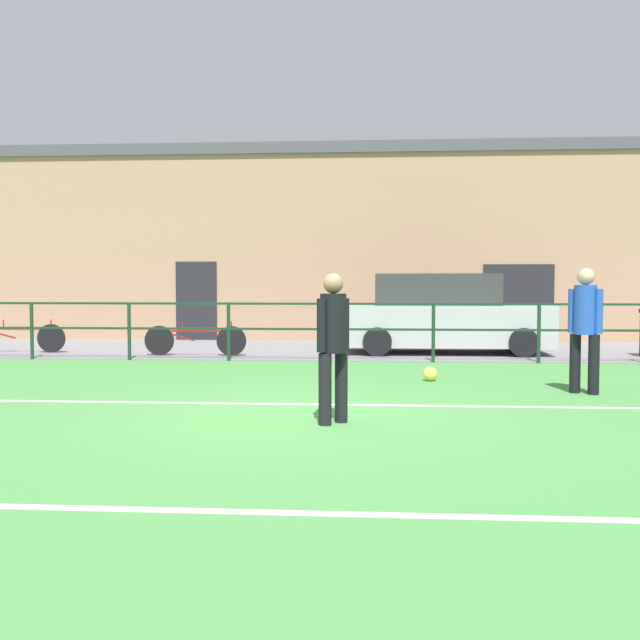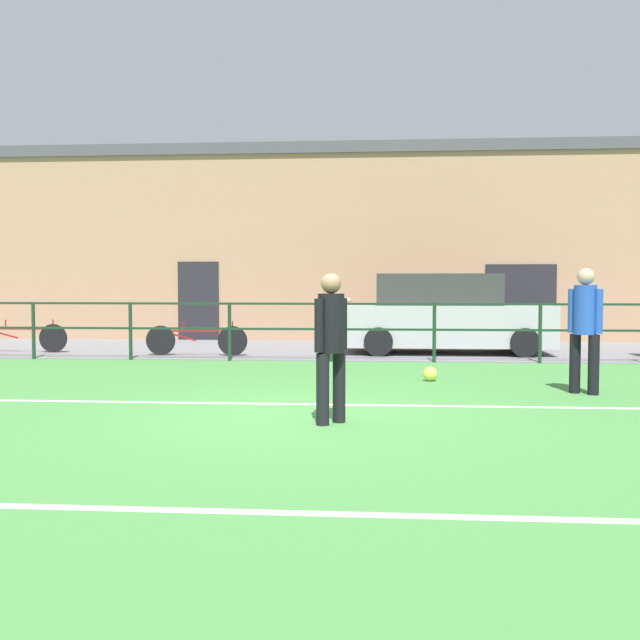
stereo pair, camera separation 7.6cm
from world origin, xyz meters
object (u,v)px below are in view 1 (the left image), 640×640
at_px(player_striker, 585,323).
at_px(parked_car_red, 443,316).
at_px(bicycle_parked_1, 195,340).
at_px(bicycle_parked_0, 16,337).
at_px(soccer_ball_match, 430,374).
at_px(spectator_child, 346,318).
at_px(player_goalkeeper, 333,339).

xyz_separation_m(player_striker, parked_car_red, (-1.40, 5.68, -0.16)).
bearing_deg(bicycle_parked_1, bicycle_parked_0, 174.24).
xyz_separation_m(player_striker, soccer_ball_match, (-2.02, 1.18, -0.88)).
bearing_deg(player_striker, bicycle_parked_0, -170.65).
bearing_deg(soccer_ball_match, bicycle_parked_1, 142.55).
xyz_separation_m(bicycle_parked_0, bicycle_parked_1, (4.07, -0.41, -0.00)).
bearing_deg(spectator_child, parked_car_red, 140.80).
bearing_deg(bicycle_parked_0, player_goalkeeper, -45.74).
height_order(parked_car_red, bicycle_parked_1, parked_car_red).
xyz_separation_m(soccer_ball_match, bicycle_parked_0, (-8.67, 3.93, 0.23)).
relative_size(player_striker, bicycle_parked_0, 0.79).
xyz_separation_m(spectator_child, parked_car_red, (2.17, -2.01, 0.15)).
height_order(soccer_ball_match, bicycle_parked_1, bicycle_parked_1).
distance_m(soccer_ball_match, spectator_child, 6.72).
bearing_deg(player_striker, soccer_ball_match, -175.26).
bearing_deg(parked_car_red, player_goalkeeper, -103.50).
xyz_separation_m(spectator_child, bicycle_parked_0, (-7.12, -2.58, -0.33)).
distance_m(player_goalkeeper, parked_car_red, 8.34).
relative_size(player_striker, bicycle_parked_1, 0.81).
xyz_separation_m(parked_car_red, bicycle_parked_0, (-9.29, -0.57, -0.48)).
relative_size(player_striker, parked_car_red, 0.40).
bearing_deg(soccer_ball_match, player_goalkeeper, -110.22).
relative_size(player_striker, spectator_child, 1.50).
bearing_deg(spectator_child, soccer_ball_match, 106.95).
distance_m(player_goalkeeper, bicycle_parked_0, 10.54).
relative_size(parked_car_red, bicycle_parked_0, 1.98).
distance_m(player_striker, soccer_ball_match, 2.50).
height_order(parked_car_red, bicycle_parked_0, parked_car_red).
distance_m(spectator_child, bicycle_parked_1, 4.29).
distance_m(player_striker, bicycle_parked_0, 11.87).
bearing_deg(soccer_ball_match, bicycle_parked_0, 155.59).
relative_size(soccer_ball_match, bicycle_parked_1, 0.10).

